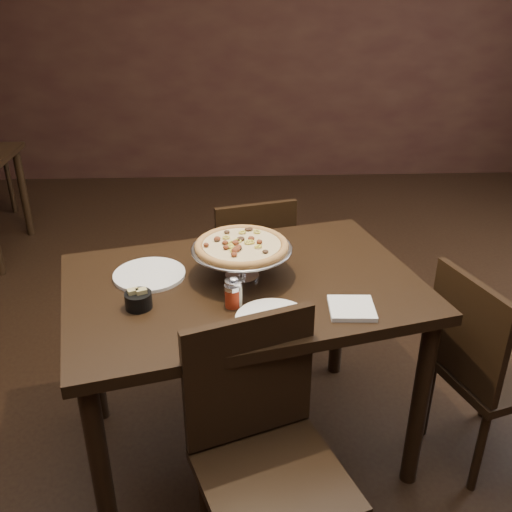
{
  "coord_description": "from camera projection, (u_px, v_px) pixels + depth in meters",
  "views": [
    {
      "loc": [
        -0.11,
        -1.94,
        1.84
      ],
      "look_at": [
        -0.03,
        -0.05,
        0.89
      ],
      "focal_mm": 40.0,
      "sensor_mm": 36.0,
      "label": 1
    }
  ],
  "objects": [
    {
      "name": "napkin_stack",
      "position": [
        352.0,
        308.0,
        1.93
      ],
      "size": [
        0.16,
        0.16,
        0.02
      ],
      "primitive_type": "cube",
      "rotation": [
        0.0,
        0.0,
        -0.05
      ],
      "color": "silver",
      "rests_on": "dining_table"
    },
    {
      "name": "serving_spatula",
      "position": [
        253.0,
        254.0,
        2.04
      ],
      "size": [
        0.14,
        0.14,
        0.02
      ],
      "rotation": [
        0.0,
        0.0,
        -0.87
      ],
      "color": "silver",
      "rests_on": "pizza_stand"
    },
    {
      "name": "chair_near",
      "position": [
        264.0,
        450.0,
        1.77
      ],
      "size": [
        0.55,
        0.55,
        0.92
      ],
      "rotation": [
        0.0,
        0.0,
        0.36
      ],
      "color": "black",
      "rests_on": "ground"
    },
    {
      "name": "plate_left",
      "position": [
        149.0,
        275.0,
        2.14
      ],
      "size": [
        0.27,
        0.27,
        0.01
      ],
      "primitive_type": "cylinder",
      "color": "white",
      "rests_on": "dining_table"
    },
    {
      "name": "packet_caddy",
      "position": [
        138.0,
        300.0,
        1.93
      ],
      "size": [
        0.09,
        0.09,
        0.07
      ],
      "rotation": [
        0.0,
        0.0,
        0.41
      ],
      "color": "black",
      "rests_on": "dining_table"
    },
    {
      "name": "parmesan_shaker",
      "position": [
        234.0,
        292.0,
        1.94
      ],
      "size": [
        0.06,
        0.06,
        0.11
      ],
      "color": "beige",
      "rests_on": "dining_table"
    },
    {
      "name": "chair_side",
      "position": [
        483.0,
        364.0,
        2.21
      ],
      "size": [
        0.5,
        0.5,
        0.86
      ],
      "rotation": [
        0.0,
        0.0,
        1.88
      ],
      "color": "black",
      "rests_on": "ground"
    },
    {
      "name": "chair_far",
      "position": [
        250.0,
        267.0,
        2.94
      ],
      "size": [
        0.49,
        0.49,
        0.86
      ],
      "rotation": [
        0.0,
        0.0,
        3.4
      ],
      "color": "black",
      "rests_on": "ground"
    },
    {
      "name": "dining_table",
      "position": [
        243.0,
        306.0,
        2.15
      ],
      "size": [
        1.46,
        1.15,
        0.81
      ],
      "rotation": [
        0.0,
        0.0,
        0.25
      ],
      "color": "black",
      "rests_on": "ground"
    },
    {
      "name": "pepper_flake_shaker",
      "position": [
        232.0,
        295.0,
        1.93
      ],
      "size": [
        0.05,
        0.05,
        0.09
      ],
      "color": "maroon",
      "rests_on": "dining_table"
    },
    {
      "name": "room",
      "position": [
        282.0,
        112.0,
        1.95
      ],
      "size": [
        6.04,
        7.04,
        2.84
      ],
      "color": "black",
      "rests_on": "ground"
    },
    {
      "name": "pizza_stand",
      "position": [
        242.0,
        246.0,
        2.09
      ],
      "size": [
        0.37,
        0.37,
        0.15
      ],
      "color": "silver",
      "rests_on": "dining_table"
    },
    {
      "name": "plate_near",
      "position": [
        273.0,
        319.0,
        1.87
      ],
      "size": [
        0.25,
        0.25,
        0.01
      ],
      "primitive_type": "cylinder",
      "color": "white",
      "rests_on": "dining_table"
    }
  ]
}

